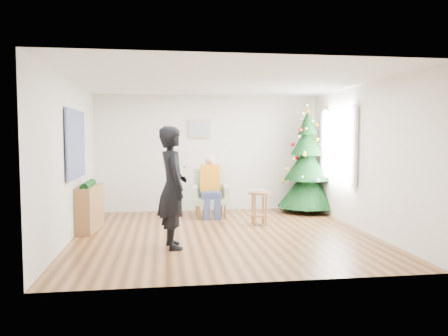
{
  "coord_description": "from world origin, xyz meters",
  "views": [
    {
      "loc": [
        -1.01,
        -7.32,
        1.68
      ],
      "look_at": [
        0.1,
        0.6,
        1.1
      ],
      "focal_mm": 35.0,
      "sensor_mm": 36.0,
      "label": 1
    }
  ],
  "objects": [
    {
      "name": "framed_picture",
      "position": [
        -0.2,
        2.46,
        1.85
      ],
      "size": [
        0.52,
        0.05,
        0.42
      ],
      "color": "tan",
      "rests_on": "wall_back"
    },
    {
      "name": "standing_man",
      "position": [
        -0.87,
        -0.77,
        0.92
      ],
      "size": [
        0.56,
        0.74,
        1.83
      ],
      "primitive_type": "imported",
      "rotation": [
        0.0,
        0.0,
        1.76
      ],
      "color": "black",
      "rests_on": "floor"
    },
    {
      "name": "armchair",
      "position": [
        -0.04,
        1.69,
        0.36
      ],
      "size": [
        0.77,
        0.7,
        0.99
      ],
      "rotation": [
        0.0,
        0.0,
        -0.06
      ],
      "color": "#99AC8A",
      "rests_on": "floor"
    },
    {
      "name": "seated_person",
      "position": [
        -0.04,
        1.64,
        0.66
      ],
      "size": [
        0.42,
        0.6,
        1.29
      ],
      "rotation": [
        0.0,
        0.0,
        -0.06
      ],
      "color": "navy",
      "rests_on": "armchair"
    },
    {
      "name": "window_panel",
      "position": [
        2.47,
        1.0,
        1.5
      ],
      "size": [
        0.04,
        1.3,
        1.4
      ],
      "primitive_type": "cube",
      "color": "white",
      "rests_on": "wall_right"
    },
    {
      "name": "stool",
      "position": [
        0.79,
        0.7,
        0.33
      ],
      "size": [
        0.42,
        0.42,
        0.64
      ],
      "rotation": [
        0.0,
        0.0,
        0.16
      ],
      "color": "brown",
      "rests_on": "floor"
    },
    {
      "name": "floor",
      "position": [
        0.0,
        0.0,
        0.0
      ],
      "size": [
        5.0,
        5.0,
        0.0
      ],
      "primitive_type": "plane",
      "color": "brown",
      "rests_on": "ground"
    },
    {
      "name": "wall_left",
      "position": [
        -2.5,
        0.0,
        1.3
      ],
      "size": [
        0.0,
        5.0,
        5.0
      ],
      "primitive_type": "plane",
      "rotation": [
        1.57,
        0.0,
        1.57
      ],
      "color": "silver",
      "rests_on": "floor"
    },
    {
      "name": "laptop",
      "position": [
        0.79,
        0.7,
        0.65
      ],
      "size": [
        0.41,
        0.37,
        0.03
      ],
      "primitive_type": "imported",
      "rotation": [
        0.0,
        0.0,
        0.51
      ],
      "color": "silver",
      "rests_on": "stool"
    },
    {
      "name": "wall_front",
      "position": [
        0.0,
        -2.5,
        1.3
      ],
      "size": [
        5.0,
        0.0,
        5.0
      ],
      "primitive_type": "plane",
      "rotation": [
        -1.57,
        0.0,
        0.0
      ],
      "color": "silver",
      "rests_on": "floor"
    },
    {
      "name": "ceiling",
      "position": [
        0.0,
        0.0,
        2.6
      ],
      "size": [
        5.0,
        5.0,
        0.0
      ],
      "primitive_type": "plane",
      "rotation": [
        3.14,
        0.0,
        0.0
      ],
      "color": "white",
      "rests_on": "wall_back"
    },
    {
      "name": "garland",
      "position": [
        -2.33,
        0.64,
        0.82
      ],
      "size": [
        0.14,
        0.9,
        0.14
      ],
      "primitive_type": "cylinder",
      "rotation": [
        1.57,
        0.0,
        0.0
      ],
      "color": "black",
      "rests_on": "console"
    },
    {
      "name": "curtains",
      "position": [
        2.44,
        1.0,
        1.5
      ],
      "size": [
        0.05,
        1.75,
        1.5
      ],
      "color": "white",
      "rests_on": "wall_right"
    },
    {
      "name": "console",
      "position": [
        -2.33,
        0.64,
        0.4
      ],
      "size": [
        0.4,
        1.02,
        0.8
      ],
      "primitive_type": "cube",
      "rotation": [
        0.0,
        0.0,
        -0.1
      ],
      "color": "brown",
      "rests_on": "floor"
    },
    {
      "name": "tapestry",
      "position": [
        -2.46,
        0.3,
        1.55
      ],
      "size": [
        0.03,
        1.5,
        1.15
      ],
      "primitive_type": "cube",
      "color": "black",
      "rests_on": "wall_left"
    },
    {
      "name": "game_controller",
      "position": [
        -0.68,
        -0.8,
        1.22
      ],
      "size": [
        0.06,
        0.13,
        0.04
      ],
      "primitive_type": "cube",
      "rotation": [
        0.0,
        0.0,
        0.19
      ],
      "color": "white",
      "rests_on": "standing_man"
    },
    {
      "name": "wall_right",
      "position": [
        2.5,
        0.0,
        1.3
      ],
      "size": [
        0.0,
        5.0,
        5.0
      ],
      "primitive_type": "plane",
      "rotation": [
        1.57,
        0.0,
        -1.57
      ],
      "color": "silver",
      "rests_on": "floor"
    },
    {
      "name": "christmas_tree",
      "position": [
        2.15,
        1.96,
        1.05
      ],
      "size": [
        1.29,
        1.29,
        2.34
      ],
      "rotation": [
        0.0,
        0.0,
        -0.3
      ],
      "color": "#3F2816",
      "rests_on": "floor"
    },
    {
      "name": "wall_back",
      "position": [
        0.0,
        2.5,
        1.3
      ],
      "size": [
        5.0,
        0.0,
        5.0
      ],
      "primitive_type": "plane",
      "rotation": [
        1.57,
        0.0,
        0.0
      ],
      "color": "silver",
      "rests_on": "floor"
    }
  ]
}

